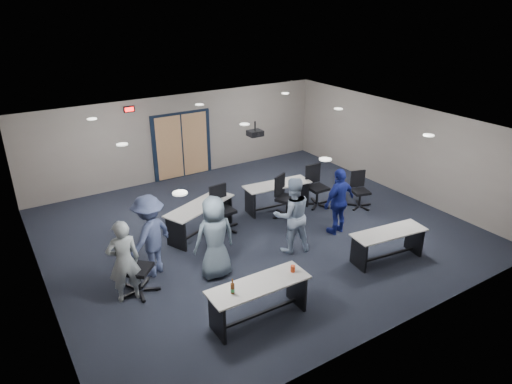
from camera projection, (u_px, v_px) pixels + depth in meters
floor at (256, 230)px, 11.71m from camera, size 10.00×10.00×0.00m
back_wall at (181, 136)px, 14.66m from camera, size 10.00×0.04×2.70m
front_wall at (398, 267)px, 7.69m from camera, size 10.00×0.04×2.70m
left_wall at (35, 234)px, 8.73m from camera, size 0.04×9.00×2.70m
right_wall at (397, 147)px, 13.62m from camera, size 0.04×9.00×2.70m
ceiling at (256, 128)px, 10.63m from camera, size 10.00×9.00×0.04m
double_door at (182, 146)px, 14.75m from camera, size 2.00×0.07×2.20m
exit_sign at (129, 109)px, 13.39m from camera, size 0.32×0.07×0.18m
ceiling_projector at (255, 133)px, 11.28m from camera, size 0.35×0.32×0.37m
ceiling_can_lights at (250, 127)px, 10.84m from camera, size 6.24×5.74×0.02m
table_front_left at (259, 295)px, 8.30m from camera, size 1.94×0.67×1.07m
table_front_right at (388, 240)px, 10.23m from camera, size 1.83×0.81×0.72m
table_back_left at (200, 214)px, 11.32m from camera, size 2.06×1.37×0.80m
table_back_right at (277, 192)px, 12.65m from camera, size 1.94×0.81×0.76m
chair_back_b at (223, 209)px, 11.50m from camera, size 0.79×0.79×1.17m
chair_back_c at (287, 197)px, 12.16m from camera, size 0.98×0.98×1.17m
chair_back_d at (318, 186)px, 12.83m from camera, size 0.76×0.76×1.18m
chair_loose_left at (137, 267)px, 9.05m from camera, size 1.06×1.06×1.19m
chair_loose_right at (361, 190)px, 12.76m from camera, size 0.80×0.80×1.03m
person_gray at (124, 261)px, 8.74m from camera, size 0.67×0.47×1.73m
person_plaid at (215, 238)px, 9.48m from camera, size 0.93×0.64×1.83m
person_lightblue at (292, 215)px, 10.45m from camera, size 1.05×0.91×1.83m
person_navy at (339, 201)px, 11.27m from camera, size 1.05×0.55×1.72m
person_back at (150, 236)px, 9.55m from camera, size 1.36×1.17×1.83m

